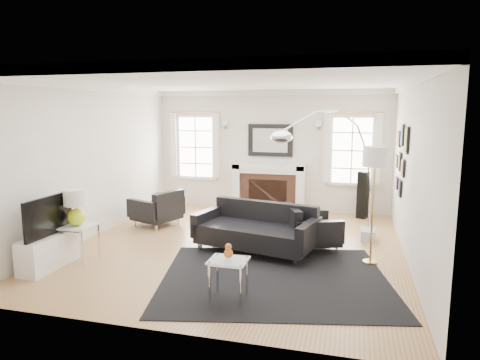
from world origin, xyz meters
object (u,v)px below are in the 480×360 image
(fireplace, at_px, (268,188))
(sofa, at_px, (257,230))
(armchair_left, at_px, (159,209))
(coffee_table, at_px, (227,227))
(gourd_lamp, at_px, (76,205))
(arc_floor_lamp, at_px, (328,172))
(armchair_right, at_px, (309,229))

(fireplace, relative_size, sofa, 0.79)
(armchair_left, distance_m, coffee_table, 1.99)
(coffee_table, bearing_deg, fireplace, 86.25)
(sofa, height_order, armchair_left, sofa)
(gourd_lamp, relative_size, arc_floor_lamp, 0.23)
(fireplace, xyz_separation_m, gourd_lamp, (-2.20, -4.13, 0.36))
(sofa, bearing_deg, armchair_left, 155.00)
(armchair_right, xyz_separation_m, arc_floor_lamp, (0.28, 0.17, 0.97))
(gourd_lamp, xyz_separation_m, arc_floor_lamp, (3.69, 1.69, 0.41))
(fireplace, bearing_deg, sofa, -82.53)
(arc_floor_lamp, bearing_deg, gourd_lamp, -155.39)
(coffee_table, relative_size, gourd_lamp, 1.47)
(armchair_right, bearing_deg, gourd_lamp, -155.91)
(armchair_right, bearing_deg, fireplace, 114.97)
(fireplace, xyz_separation_m, armchair_left, (-1.92, -1.85, -0.21))
(armchair_left, bearing_deg, sofa, -25.00)
(armchair_left, height_order, coffee_table, armchair_left)
(sofa, bearing_deg, fireplace, 97.47)
(sofa, distance_m, coffee_table, 0.58)
(armchair_right, xyz_separation_m, gourd_lamp, (-3.41, -1.53, 0.56))
(armchair_right, relative_size, coffee_table, 1.36)
(sofa, xyz_separation_m, coffee_table, (-0.57, 0.11, -0.01))
(coffee_table, bearing_deg, arc_floor_lamp, 12.67)
(sofa, height_order, gourd_lamp, gourd_lamp)
(sofa, distance_m, armchair_right, 0.89)
(fireplace, distance_m, armchair_right, 2.87)
(armchair_left, distance_m, gourd_lamp, 2.36)
(sofa, relative_size, gourd_lamp, 3.78)
(coffee_table, distance_m, gourd_lamp, 2.47)
(armchair_right, bearing_deg, sofa, -158.74)
(fireplace, distance_m, arc_floor_lamp, 2.96)
(armchair_left, relative_size, coffee_table, 1.33)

